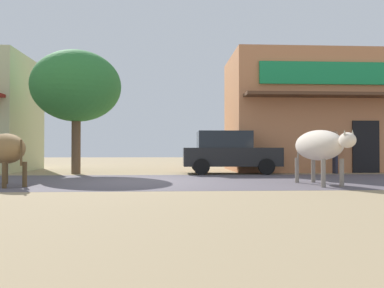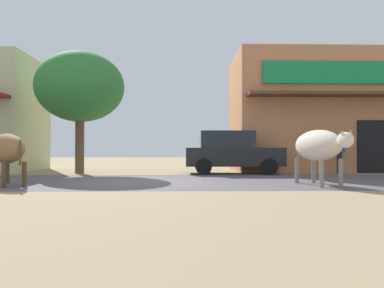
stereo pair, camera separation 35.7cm
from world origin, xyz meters
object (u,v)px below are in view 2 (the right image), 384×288
Objects in this scene: parked_hatchback_car at (231,152)px; cow_far_dark at (318,146)px; roadside_tree at (80,87)px; pedestrian_by_shop at (339,148)px; cow_near_brown at (5,149)px.

cow_far_dark is (1.60, -5.16, 0.18)m from parked_hatchback_car.
roadside_tree is 10.32m from pedestrian_by_shop.
roadside_tree is 1.71× the size of cow_far_dark.
pedestrian_by_shop is at bearing -2.17° from roadside_tree.
cow_near_brown is at bearing -156.01° from pedestrian_by_shop.
parked_hatchback_car is at bearing -1.22° from roadside_tree.
roadside_tree is 2.86× the size of pedestrian_by_shop.
roadside_tree is 6.42m from parked_hatchback_car.
cow_near_brown is 1.33× the size of pedestrian_by_shop.
cow_far_dark is (8.09, -0.18, 0.09)m from cow_near_brown.
cow_near_brown is (-6.49, -4.98, 0.09)m from parked_hatchback_car.
roadside_tree reaches higher than cow_near_brown.
pedestrian_by_shop is at bearing -3.52° from parked_hatchback_car.
roadside_tree reaches higher than parked_hatchback_car.
cow_far_dark is at bearing -35.19° from roadside_tree.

